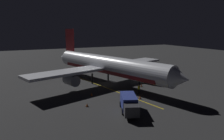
% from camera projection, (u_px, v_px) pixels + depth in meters
% --- Properties ---
extents(ground_plane, '(180.00, 180.00, 0.20)m').
position_uv_depth(ground_plane, '(108.00, 84.00, 47.92)').
color(ground_plane, '#2D2D2E').
extents(apron_guide_stripe, '(5.32, 27.16, 0.01)m').
position_uv_depth(apron_guide_stripe, '(110.00, 89.00, 43.77)').
color(apron_guide_stripe, gold).
rests_on(apron_guide_stripe, ground_plane).
extents(airliner, '(35.37, 38.84, 11.99)m').
position_uv_depth(airliner, '(106.00, 65.00, 47.59)').
color(airliner, silver).
rests_on(airliner, ground_plane).
extents(baggage_truck, '(4.32, 6.56, 2.38)m').
position_uv_depth(baggage_truck, '(129.00, 104.00, 31.66)').
color(baggage_truck, navy).
rests_on(baggage_truck, ground_plane).
extents(catering_truck, '(6.28, 5.07, 2.42)m').
position_uv_depth(catering_truck, '(152.00, 76.00, 49.83)').
color(catering_truck, silver).
rests_on(catering_truck, ground_plane).
extents(ground_crew_worker, '(0.40, 0.40, 1.74)m').
position_uv_depth(ground_crew_worker, '(139.00, 89.00, 40.67)').
color(ground_crew_worker, black).
rests_on(ground_crew_worker, ground_plane).
extents(traffic_cone_near_left, '(0.50, 0.50, 0.55)m').
position_uv_depth(traffic_cone_near_left, '(92.00, 94.00, 39.55)').
color(traffic_cone_near_left, '#EA590F').
rests_on(traffic_cone_near_left, ground_plane).
extents(traffic_cone_near_right, '(0.50, 0.50, 0.55)m').
position_uv_depth(traffic_cone_near_right, '(142.00, 86.00, 45.63)').
color(traffic_cone_near_right, '#EA590F').
rests_on(traffic_cone_near_right, ground_plane).
extents(traffic_cone_under_wing, '(0.50, 0.50, 0.55)m').
position_uv_depth(traffic_cone_under_wing, '(140.00, 97.00, 37.79)').
color(traffic_cone_under_wing, '#EA590F').
rests_on(traffic_cone_under_wing, ground_plane).
extents(traffic_cone_far, '(0.50, 0.50, 0.55)m').
position_uv_depth(traffic_cone_far, '(87.00, 105.00, 34.02)').
color(traffic_cone_far, '#EA590F').
rests_on(traffic_cone_far, ground_plane).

